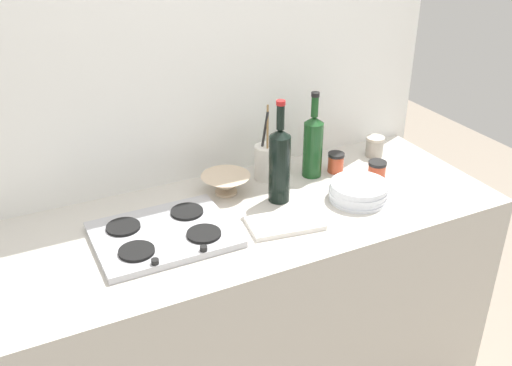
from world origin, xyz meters
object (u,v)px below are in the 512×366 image
Objects in this scene: mixing_bowl at (226,183)px; condiment_jar_rear at (375,146)px; wine_bottle_leftmost at (280,163)px; plate_stack at (358,191)px; wine_bottle_mid_left at (313,144)px; stovetop_hob at (164,234)px; cutting_board at (285,223)px; condiment_jar_front at (336,162)px; utensil_crock at (266,162)px; condiment_jar_spare at (377,172)px.

condiment_jar_rear is at bearing 1.95° from mixing_bowl.
mixing_bowl is at bearing 138.90° from wine_bottle_leftmost.
mixing_bowl reaches higher than plate_stack.
mixing_bowl is 2.15× the size of condiment_jar_rear.
plate_stack is 0.57× the size of wine_bottle_leftmost.
wine_bottle_mid_left is 4.01× the size of condiment_jar_rear.
cutting_board is (0.40, -0.11, -0.01)m from stovetop_hob.
condiment_jar_front reaches higher than plate_stack.
condiment_jar_spare is (0.37, -0.22, -0.03)m from utensil_crock.
condiment_jar_rear reaches higher than stovetop_hob.
utensil_crock is (0.04, 0.18, -0.08)m from wine_bottle_leftmost.
stovetop_hob is at bearing -173.03° from wine_bottle_leftmost.
condiment_jar_spare is (0.87, 0.01, 0.03)m from stovetop_hob.
plate_stack is 0.27m from wine_bottle_mid_left.
mixing_bowl is at bearing 31.69° from stovetop_hob.
wine_bottle_leftmost is (-0.27, 0.13, 0.12)m from plate_stack.
utensil_crock is at bearing 127.16° from plate_stack.
condiment_jar_spare is (0.56, -0.18, 0.00)m from mixing_bowl.
wine_bottle_leftmost reaches higher than stovetop_hob.
mixing_bowl is 0.60× the size of utensil_crock.
condiment_jar_spare is at bearing 14.26° from cutting_board.
mixing_bowl is (-0.42, 0.26, 0.01)m from plate_stack.
condiment_jar_front is 0.24m from condiment_jar_rear.
cutting_board is at bearing -165.74° from condiment_jar_spare.
stovetop_hob is at bearing -155.04° from utensil_crock.
stovetop_hob is at bearing -168.00° from condiment_jar_rear.
plate_stack is at bearing -5.43° from stovetop_hob.
stovetop_hob is 0.80m from condiment_jar_front.
condiment_jar_rear is at bearing 6.52° from wine_bottle_mid_left.
stovetop_hob is 0.56m from utensil_crock.
condiment_jar_front is at bearing -166.98° from condiment_jar_rear.
wine_bottle_mid_left is 4.30× the size of condiment_jar_front.
utensil_crock is at bearing 148.85° from condiment_jar_spare.
utensil_crock is at bearing 12.32° from mixing_bowl.
mixing_bowl is at bearing -178.05° from condiment_jar_rear.
condiment_jar_spare is at bearing -6.66° from wine_bottle_leftmost.
utensil_crock is (0.50, 0.23, 0.06)m from stovetop_hob.
mixing_bowl is at bearing 177.77° from wine_bottle_mid_left.
utensil_crock is 0.37m from cutting_board.
wine_bottle_mid_left is 0.20m from utensil_crock.
condiment_jar_spare is (0.09, -0.15, 0.00)m from condiment_jar_front.
wine_bottle_leftmost is 0.42m from condiment_jar_spare.
condiment_jar_front reaches higher than stovetop_hob.
condiment_jar_front reaches higher than mixing_bowl.
wine_bottle_mid_left reaches higher than condiment_jar_spare.
mixing_bowl is 0.74× the size of cutting_board.
utensil_crock reaches higher than plate_stack.
wine_bottle_mid_left is 0.14m from condiment_jar_front.
cutting_board is at bearing -152.07° from condiment_jar_rear.
wine_bottle_mid_left is 3.90× the size of condiment_jar_spare.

